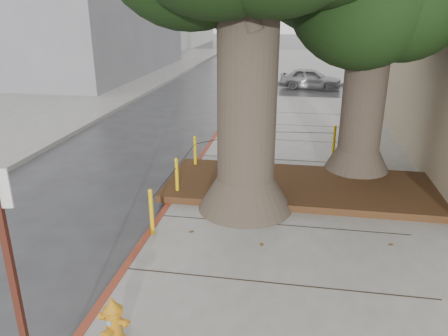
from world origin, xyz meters
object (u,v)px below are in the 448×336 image
(signpost, at_px, (14,283))
(car_silver, at_px, (311,78))
(fire_hydrant, at_px, (114,322))
(car_dark, at_px, (78,71))

(signpost, relative_size, car_silver, 0.83)
(signpost, distance_m, car_silver, 21.67)
(fire_hydrant, relative_size, car_silver, 0.21)
(car_silver, bearing_deg, signpost, 175.12)
(car_silver, bearing_deg, car_dark, 94.89)
(signpost, bearing_deg, fire_hydrant, 52.12)
(signpost, relative_size, car_dark, 0.59)
(fire_hydrant, height_order, car_dark, car_dark)
(fire_hydrant, relative_size, signpost, 0.26)
(car_silver, relative_size, car_dark, 0.72)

